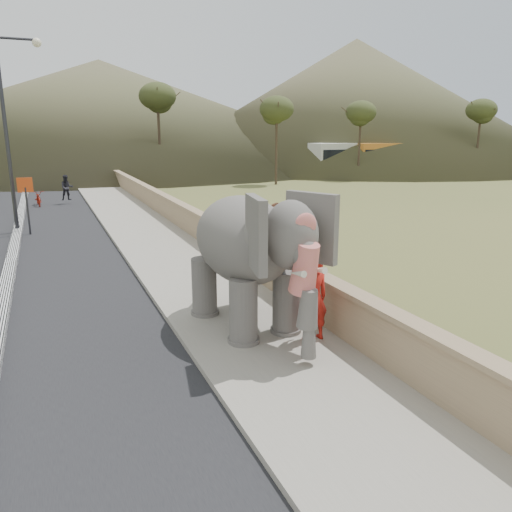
{
  "coord_description": "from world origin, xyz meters",
  "views": [
    {
      "loc": [
        -3.79,
        -7.69,
        4.28
      ],
      "look_at": [
        0.2,
        1.71,
        1.7
      ],
      "focal_mm": 35.0,
      "sensor_mm": 36.0,
      "label": 1
    }
  ],
  "objects_px": {
    "cow": "(283,211)",
    "motorcyclist": "(50,194)",
    "lamppost": "(12,115)",
    "elephant_and_man": "(244,258)"
  },
  "relations": [
    {
      "from": "cow",
      "to": "elephant_and_man",
      "type": "xyz_separation_m",
      "value": [
        -6.25,
        -10.87,
        0.94
      ]
    },
    {
      "from": "lamppost",
      "to": "elephant_and_man",
      "type": "relative_size",
      "value": 1.86
    },
    {
      "from": "cow",
      "to": "elephant_and_man",
      "type": "relative_size",
      "value": 0.37
    },
    {
      "from": "lamppost",
      "to": "elephant_and_man",
      "type": "height_order",
      "value": "lamppost"
    },
    {
      "from": "cow",
      "to": "motorcyclist",
      "type": "bearing_deg",
      "value": 41.61
    },
    {
      "from": "motorcyclist",
      "to": "lamppost",
      "type": "bearing_deg",
      "value": -98.12
    },
    {
      "from": "lamppost",
      "to": "motorcyclist",
      "type": "xyz_separation_m",
      "value": [
        1.18,
        8.24,
        -4.2
      ]
    },
    {
      "from": "cow",
      "to": "elephant_and_man",
      "type": "distance_m",
      "value": 12.58
    },
    {
      "from": "elephant_and_man",
      "to": "lamppost",
      "type": "bearing_deg",
      "value": 109.05
    },
    {
      "from": "lamppost",
      "to": "motorcyclist",
      "type": "bearing_deg",
      "value": 81.88
    }
  ]
}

